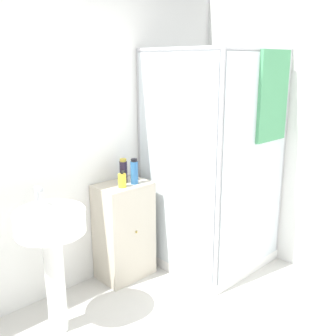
# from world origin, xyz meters

# --- Properties ---
(wall_back) EXTENTS (6.40, 0.06, 2.50)m
(wall_back) POSITION_xyz_m (0.00, 1.70, 1.25)
(wall_back) COLOR white
(wall_back) RESTS_ON ground_plane
(shower_enclosure) EXTENTS (0.94, 0.97, 1.94)m
(shower_enclosure) POSITION_xyz_m (1.15, 1.11, 0.53)
(shower_enclosure) COLOR white
(shower_enclosure) RESTS_ON ground_plane
(vanity_cabinet) EXTENTS (0.45, 0.34, 0.84)m
(vanity_cabinet) POSITION_xyz_m (0.43, 1.51, 0.42)
(vanity_cabinet) COLOR beige
(vanity_cabinet) RESTS_ON ground_plane
(sink) EXTENTS (0.46, 0.46, 1.03)m
(sink) POSITION_xyz_m (-0.36, 1.25, 0.69)
(sink) COLOR white
(sink) RESTS_ON ground_plane
(soap_dispenser) EXTENTS (0.07, 0.07, 0.14)m
(soap_dispenser) POSITION_xyz_m (0.37, 1.44, 0.90)
(soap_dispenser) COLOR yellow
(soap_dispenser) RESTS_ON vanity_cabinet
(shampoo_bottle_tall_black) EXTENTS (0.06, 0.06, 0.21)m
(shampoo_bottle_tall_black) POSITION_xyz_m (0.47, 1.54, 0.94)
(shampoo_bottle_tall_black) COLOR #281E33
(shampoo_bottle_tall_black) RESTS_ON vanity_cabinet
(shampoo_bottle_blue) EXTENTS (0.06, 0.06, 0.21)m
(shampoo_bottle_blue) POSITION_xyz_m (0.51, 1.44, 0.95)
(shampoo_bottle_blue) COLOR #2D66A3
(shampoo_bottle_blue) RESTS_ON vanity_cabinet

